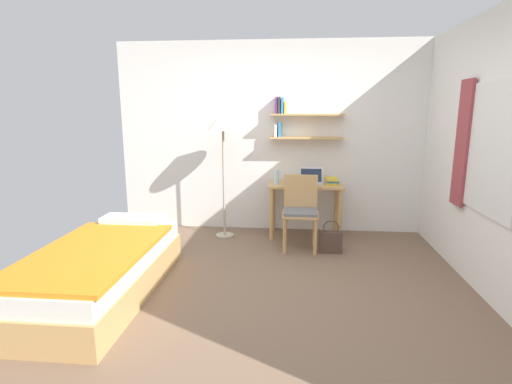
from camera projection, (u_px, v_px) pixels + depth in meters
ground_plane at (265, 290)px, 3.81m from camera, size 5.28×5.28×0.00m
wall_back at (277, 138)px, 5.51m from camera, size 4.40×0.27×2.60m
wall_right at (504, 157)px, 3.37m from camera, size 0.10×4.40×2.60m
bed at (101, 270)px, 3.68m from camera, size 0.94×2.03×0.54m
desk at (305, 195)px, 5.31m from camera, size 0.97×0.51×0.72m
desk_chair at (301, 209)px, 4.86m from camera, size 0.44×0.42×0.90m
standing_lamp at (223, 127)px, 5.11m from camera, size 0.43×0.43×1.65m
laptop at (311, 180)px, 5.28m from camera, size 0.31×0.23×0.21m
water_bottle at (276, 177)px, 5.22m from camera, size 0.07×0.07×0.20m
book_stack at (332, 181)px, 5.21m from camera, size 0.17×0.23×0.09m
handbag at (331, 241)px, 4.78m from camera, size 0.27×0.12×0.40m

